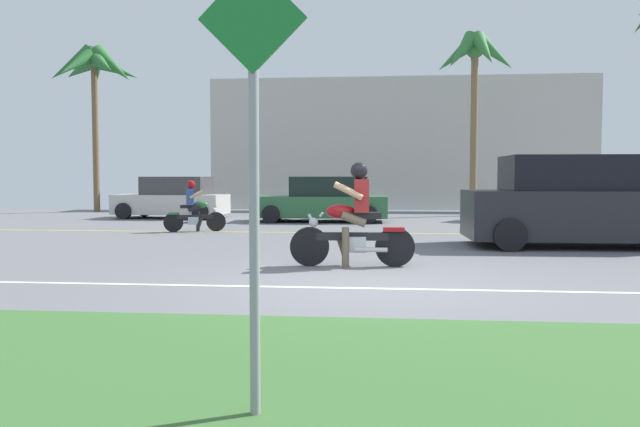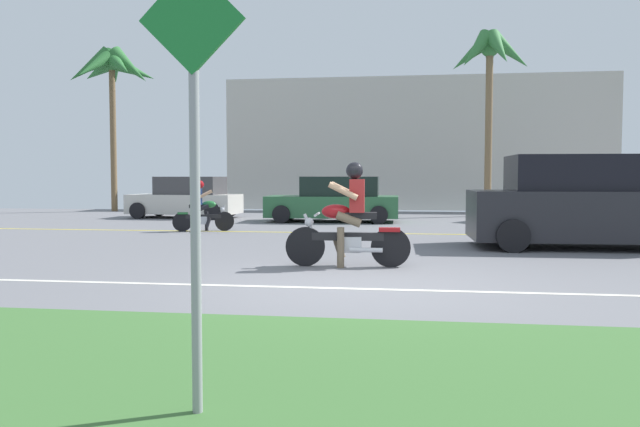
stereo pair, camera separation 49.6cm
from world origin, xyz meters
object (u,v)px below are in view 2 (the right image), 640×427
object	(u,v)px
suv_nearby	(596,203)
palm_tree_0	(489,62)
parked_car_1	(335,200)
parked_car_0	(186,199)
palm_tree_2	(112,72)
motorcyclist	(349,223)
street_sign	(194,149)
motorcyclist_distant	(203,210)

from	to	relation	value
suv_nearby	palm_tree_0	distance (m)	11.25
suv_nearby	parked_car_1	world-z (taller)	suv_nearby
parked_car_0	parked_car_1	xyz separation A→B (m)	(5.40, -1.15, 0.00)
suv_nearby	palm_tree_2	distance (m)	20.20
parked_car_0	palm_tree_0	bearing A→B (deg)	12.50
palm_tree_2	suv_nearby	bearing A→B (deg)	-35.52
motorcyclist	parked_car_0	bearing A→B (deg)	121.35
parked_car_1	street_sign	xyz separation A→B (m)	(1.12, -16.51, 0.93)
motorcyclist	palm_tree_0	world-z (taller)	palm_tree_0
motorcyclist_distant	street_sign	xyz separation A→B (m)	(4.18, -12.52, 1.04)
parked_car_0	motorcyclist_distant	bearing A→B (deg)	-65.63
parked_car_0	parked_car_1	bearing A→B (deg)	-11.99
street_sign	motorcyclist_distant	bearing A→B (deg)	108.48
parked_car_1	suv_nearby	bearing A→B (deg)	-47.63
palm_tree_0	street_sign	distance (m)	20.80
suv_nearby	parked_car_1	size ratio (longest dim) A/B	1.21
motorcyclist	street_sign	distance (m)	6.58
palm_tree_0	palm_tree_2	world-z (taller)	palm_tree_2
suv_nearby	parked_car_1	distance (m)	9.06
suv_nearby	parked_car_1	bearing A→B (deg)	132.37
parked_car_1	street_sign	size ratio (longest dim) A/B	1.60
palm_tree_0	street_sign	world-z (taller)	palm_tree_0
palm_tree_2	motorcyclist_distant	xyz separation A→B (m)	(6.78, -8.69, -5.20)
palm_tree_0	street_sign	size ratio (longest dim) A/B	2.53
parked_car_1	palm_tree_2	xyz separation A→B (m)	(-9.85, 4.70, 5.09)
parked_car_0	street_sign	xyz separation A→B (m)	(6.51, -17.66, 0.93)
parked_car_1	palm_tree_0	world-z (taller)	palm_tree_0
motorcyclist_distant	parked_car_1	bearing A→B (deg)	52.49
motorcyclist	suv_nearby	xyz separation A→B (m)	(4.71, 3.31, 0.21)
motorcyclist	street_sign	xyz separation A→B (m)	(-0.28, -6.51, 0.90)
motorcyclist	parked_car_1	xyz separation A→B (m)	(-1.40, 10.00, -0.03)
parked_car_0	street_sign	size ratio (longest dim) A/B	1.47
palm_tree_0	suv_nearby	bearing A→B (deg)	-84.82
parked_car_0	motorcyclist	bearing A→B (deg)	-58.65
motorcyclist	suv_nearby	size ratio (longest dim) A/B	0.39
street_sign	suv_nearby	bearing A→B (deg)	63.07
palm_tree_2	street_sign	distance (m)	24.24
suv_nearby	palm_tree_2	world-z (taller)	palm_tree_2
suv_nearby	motorcyclist_distant	size ratio (longest dim) A/B	3.30
parked_car_1	palm_tree_0	bearing A→B (deg)	33.98
suv_nearby	motorcyclist_distant	distance (m)	9.57
motorcyclist	motorcyclist_distant	bearing A→B (deg)	126.62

